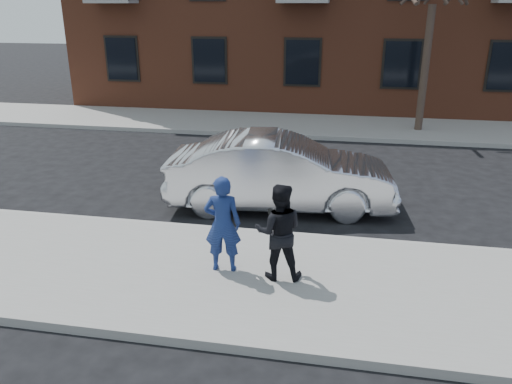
# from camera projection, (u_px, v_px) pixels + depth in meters

# --- Properties ---
(ground) EXTENTS (100.00, 100.00, 0.00)m
(ground) POSITION_uv_depth(u_px,v_px,m) (220.00, 274.00, 8.52)
(ground) COLOR black
(ground) RESTS_ON ground
(near_sidewalk) EXTENTS (50.00, 3.50, 0.15)m
(near_sidewalk) POSITION_uv_depth(u_px,v_px,m) (216.00, 278.00, 8.27)
(near_sidewalk) COLOR gray
(near_sidewalk) RESTS_ON ground
(near_curb) EXTENTS (50.00, 0.10, 0.15)m
(near_curb) POSITION_uv_depth(u_px,v_px,m) (239.00, 232.00, 9.93)
(near_curb) COLOR #999691
(near_curb) RESTS_ON ground
(far_sidewalk) EXTENTS (50.00, 3.50, 0.15)m
(far_sidewalk) POSITION_uv_depth(u_px,v_px,m) (294.00, 125.00, 18.86)
(far_sidewalk) COLOR gray
(far_sidewalk) RESTS_ON ground
(far_curb) EXTENTS (50.00, 0.10, 0.15)m
(far_curb) POSITION_uv_depth(u_px,v_px,m) (288.00, 136.00, 17.20)
(far_curb) COLOR #999691
(far_curb) RESTS_ON ground
(silver_sedan) EXTENTS (5.16, 2.24, 1.65)m
(silver_sedan) POSITION_uv_depth(u_px,v_px,m) (281.00, 173.00, 11.08)
(silver_sedan) COLOR silver
(silver_sedan) RESTS_ON ground
(man_hoodie) EXTENTS (0.65, 0.51, 1.65)m
(man_hoodie) POSITION_uv_depth(u_px,v_px,m) (223.00, 224.00, 8.11)
(man_hoodie) COLOR navy
(man_hoodie) RESTS_ON near_sidewalk
(man_peacoat) EXTENTS (0.84, 0.69, 1.60)m
(man_peacoat) POSITION_uv_depth(u_px,v_px,m) (279.00, 232.00, 7.88)
(man_peacoat) COLOR black
(man_peacoat) RESTS_ON near_sidewalk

